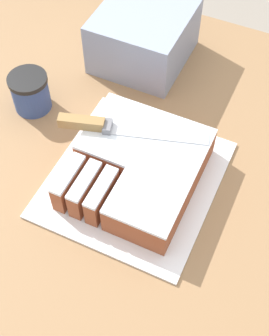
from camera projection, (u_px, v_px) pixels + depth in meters
ground_plane at (139, 324)px, 1.72m from camera, size 8.00×8.00×0.00m
countertop at (140, 272)px, 1.33m from camera, size 1.40×1.10×0.95m
cake_board at (134, 179)px, 0.94m from camera, size 0.32×0.34×0.01m
cake at (138, 167)px, 0.91m from camera, size 0.24×0.26×0.07m
knife at (104, 126)px, 0.92m from camera, size 0.30×0.11×0.02m
coffee_cup at (30, 92)px, 1.02m from camera, size 0.09×0.09×0.09m
storage_box at (144, 36)px, 1.10m from camera, size 0.21×0.22×0.13m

